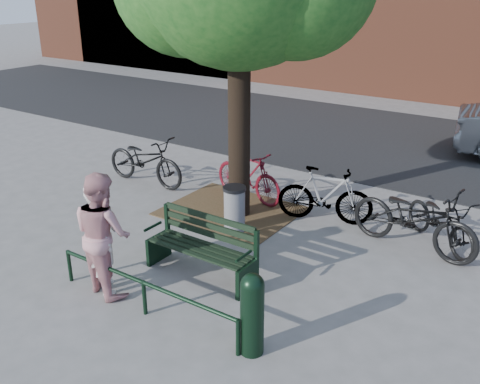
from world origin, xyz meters
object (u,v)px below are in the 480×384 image
Objects in this scene: litter_bin at (234,209)px; park_bench at (203,245)px; person_left at (102,237)px; person_right at (103,233)px; bollard at (252,311)px; bicycle_c at (414,218)px.

park_bench is at bearing -72.78° from litter_bin.
litter_bin is at bearing 107.22° from park_bench.
person_left is 0.92× the size of person_right.
person_right reaches higher than person_left.
bollard is 3.32m from litter_bin.
litter_bin is (0.42, 2.60, -0.47)m from person_right.
park_bench is 1.48m from person_left.
bicycle_c reaches higher than park_bench.
person_left is 2.67m from litter_bin.
litter_bin is (-2.06, 2.60, -0.15)m from bollard.
person_left is 2.51m from bollard.
person_left is at bearing -128.56° from park_bench.
bicycle_c is (2.81, 1.06, 0.14)m from litter_bin.
person_right is at bearing -127.64° from park_bench.
person_right is at bearing -147.67° from person_left.
person_right is 4.88m from bicycle_c.
bollard is (2.50, -0.00, -0.25)m from person_left.
bollard is (1.60, -1.13, 0.09)m from park_bench.
person_left reaches higher than bicycle_c.
person_right is (-0.87, -1.13, 0.41)m from park_bench.
bicycle_c is (3.22, 3.66, -0.32)m from person_right.
bollard is 3.74m from bicycle_c.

